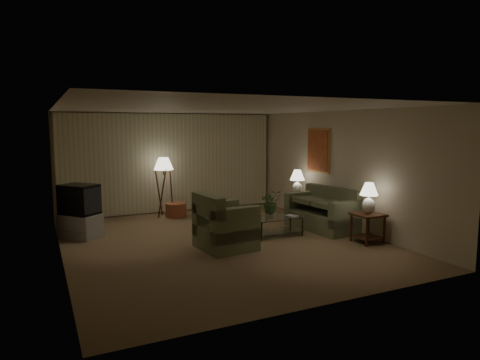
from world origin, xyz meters
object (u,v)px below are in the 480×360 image
at_px(vase, 271,214).
at_px(armchair, 226,227).
at_px(coffee_table, 277,223).
at_px(crt_tv, 79,199).
at_px(side_table_far, 297,203).
at_px(ottoman, 176,210).
at_px(sofa, 321,213).
at_px(table_lamp_near, 369,195).
at_px(floor_lamp, 164,186).
at_px(side_table_near, 368,223).
at_px(tv_cabinet, 80,226).
at_px(table_lamp_far, 297,180).

bearing_deg(vase, armchair, -162.61).
bearing_deg(vase, coffee_table, -0.00).
relative_size(armchair, crt_tv, 1.31).
height_order(side_table_far, ottoman, side_table_far).
relative_size(armchair, side_table_far, 1.98).
bearing_deg(crt_tv, armchair, 10.22).
xyz_separation_m(sofa, crt_tv, (-5.05, 1.61, 0.44)).
relative_size(side_table_far, coffee_table, 0.53).
relative_size(table_lamp_near, coffee_table, 0.55).
height_order(armchair, coffee_table, armchair).
relative_size(armchair, floor_lamp, 0.77).
bearing_deg(side_table_far, armchair, -147.83).
relative_size(side_table_near, floor_lamp, 0.39).
bearing_deg(ottoman, side_table_near, -56.06).
bearing_deg(crt_tv, tv_cabinet, 0.00).
xyz_separation_m(coffee_table, crt_tv, (-3.81, 1.71, 0.54)).
bearing_deg(crt_tv, vase, 25.63).
height_order(sofa, crt_tv, crt_tv).
distance_m(side_table_far, table_lamp_far, 0.58).
height_order(side_table_far, table_lamp_far, table_lamp_far).
relative_size(sofa, crt_tv, 2.06).
bearing_deg(armchair, floor_lamp, -0.74).
height_order(armchair, crt_tv, crt_tv).
bearing_deg(coffee_table, tv_cabinet, 155.84).
bearing_deg(table_lamp_far, side_table_near, -90.00).
xyz_separation_m(armchair, table_lamp_near, (2.75, -0.87, 0.54)).
bearing_deg(floor_lamp, side_table_near, -54.51).
distance_m(side_table_far, vase, 2.05).
xyz_separation_m(side_table_far, table_lamp_far, (0.00, 0.00, 0.58)).
xyz_separation_m(tv_cabinet, ottoman, (2.45, 1.13, -0.07)).
xyz_separation_m(armchair, crt_tv, (-2.45, 2.09, 0.39)).
distance_m(table_lamp_near, table_lamp_far, 2.60).
bearing_deg(vase, floor_lamp, 116.39).
relative_size(table_lamp_far, vase, 4.01).
relative_size(tv_cabinet, ottoman, 1.83).
height_order(table_lamp_near, tv_cabinet, table_lamp_near).
height_order(tv_cabinet, vase, vase).
height_order(armchair, ottoman, armchair).
xyz_separation_m(sofa, armchair, (-2.60, -0.48, 0.05)).
xyz_separation_m(armchair, vase, (1.21, 0.38, 0.07)).
relative_size(side_table_far, table_lamp_far, 0.93).
bearing_deg(coffee_table, armchair, -164.43).
relative_size(sofa, ottoman, 3.46).
xyz_separation_m(table_lamp_far, coffee_table, (-1.39, -1.35, -0.70)).
bearing_deg(side_table_far, table_lamp_near, -90.00).
distance_m(table_lamp_far, floor_lamp, 3.44).
height_order(armchair, side_table_near, armchair).
xyz_separation_m(side_table_far, table_lamp_near, (0.00, -2.60, 0.57)).
bearing_deg(armchair, sofa, -84.89).
distance_m(side_table_near, table_lamp_far, 2.66).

